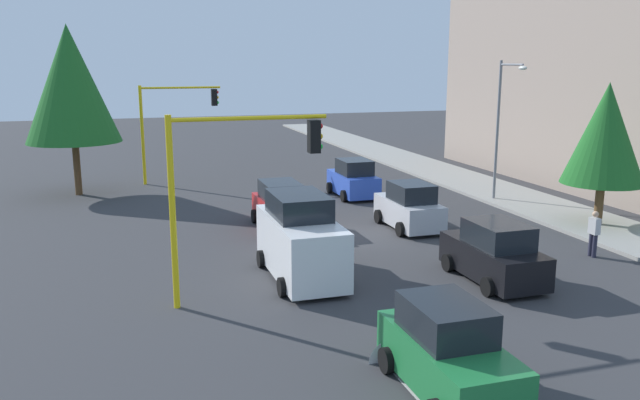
{
  "coord_description": "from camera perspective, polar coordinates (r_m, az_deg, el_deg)",
  "views": [
    {
      "loc": [
        24.02,
        -8.82,
        6.96
      ],
      "look_at": [
        -1.53,
        -0.82,
        1.2
      ],
      "focal_mm": 36.31,
      "sensor_mm": 36.0,
      "label": 1
    }
  ],
  "objects": [
    {
      "name": "traffic_signal_near_right",
      "position": [
        18.54,
        -7.4,
        2.62
      ],
      "size": [
        0.36,
        4.59,
        5.54
      ],
      "color": "yellow",
      "rests_on": "ground"
    },
    {
      "name": "car_black",
      "position": [
        21.56,
        15.09,
        -4.62
      ],
      "size": [
        4.03,
        2.05,
        1.98
      ],
      "color": "black",
      "rests_on": "ground"
    },
    {
      "name": "street_lamp_curbside",
      "position": [
        33.09,
        15.8,
        7.16
      ],
      "size": [
        2.15,
        0.28,
        7.0
      ],
      "color": "slate",
      "rests_on": "ground"
    },
    {
      "name": "delivery_van_white",
      "position": [
        21.02,
        -1.73,
        -3.53
      ],
      "size": [
        4.8,
        2.22,
        2.77
      ],
      "color": "white",
      "rests_on": "ground"
    },
    {
      "name": "car_green",
      "position": [
        14.39,
        11.19,
        -13.03
      ],
      "size": [
        3.89,
        1.99,
        1.98
      ],
      "color": "#1E7238",
      "rests_on": "ground"
    },
    {
      "name": "apartment_block",
      "position": [
        41.47,
        24.29,
        10.95
      ],
      "size": [
        22.43,
        9.3,
        13.68
      ],
      "color": "gray",
      "rests_on": "ground"
    },
    {
      "name": "pedestrian_crossing",
      "position": [
        25.36,
        22.99,
        -2.65
      ],
      "size": [
        0.4,
        0.24,
        1.7
      ],
      "color": "#262638",
      "rests_on": "ground"
    },
    {
      "name": "traffic_signal_far_right",
      "position": [
        38.26,
        -12.75,
        7.39
      ],
      "size": [
        0.36,
        4.59,
        5.63
      ],
      "color": "yellow",
      "rests_on": "ground"
    },
    {
      "name": "car_blue",
      "position": [
        33.82,
        2.96,
        1.8
      ],
      "size": [
        3.67,
        2.03,
        1.98
      ],
      "color": "blue",
      "rests_on": "ground"
    },
    {
      "name": "car_silver",
      "position": [
        27.58,
        7.88,
        -0.67
      ],
      "size": [
        3.74,
        2.01,
        1.98
      ],
      "color": "#B2B5BA",
      "rests_on": "ground"
    },
    {
      "name": "car_red",
      "position": [
        27.37,
        -3.42,
        -0.67
      ],
      "size": [
        4.19,
        2.04,
        1.98
      ],
      "color": "red",
      "rests_on": "ground"
    },
    {
      "name": "lane_arrow_near",
      "position": [
        15.45,
        6.98,
        -14.71
      ],
      "size": [
        2.4,
        1.1,
        1.1
      ],
      "color": "silver",
      "rests_on": "ground"
    },
    {
      "name": "tree_roadside_near",
      "position": [
        29.44,
        23.86,
        5.35
      ],
      "size": [
        3.38,
        3.38,
        6.13
      ],
      "color": "brown",
      "rests_on": "ground"
    },
    {
      "name": "ground_plane",
      "position": [
        26.52,
        2.68,
        -3.09
      ],
      "size": [
        120.0,
        120.0,
        0.0
      ],
      "primitive_type": "plane",
      "color": "#353538"
    },
    {
      "name": "tree_opposite_side",
      "position": [
        36.1,
        -21.14,
        9.51
      ],
      "size": [
        4.81,
        4.81,
        8.83
      ],
      "color": "brown",
      "rests_on": "ground"
    },
    {
      "name": "sidewalk_kerb",
      "position": [
        35.53,
        15.95,
        0.5
      ],
      "size": [
        80.0,
        4.0,
        0.15
      ],
      "primitive_type": "cube",
      "color": "gray",
      "rests_on": "ground"
    }
  ]
}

